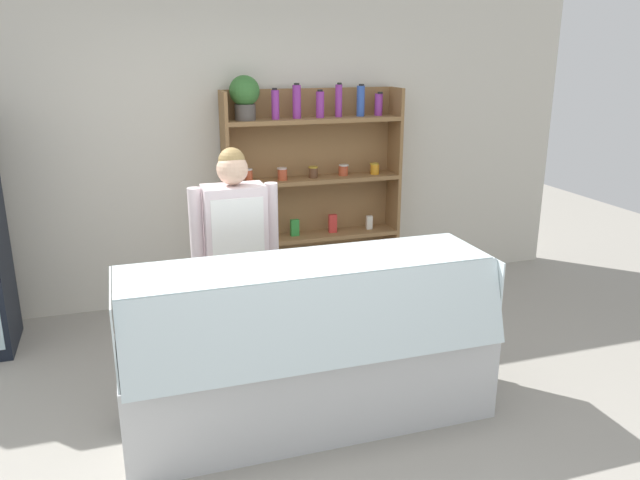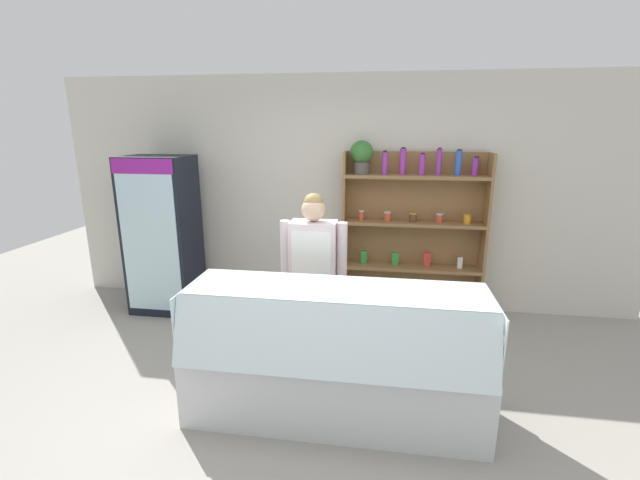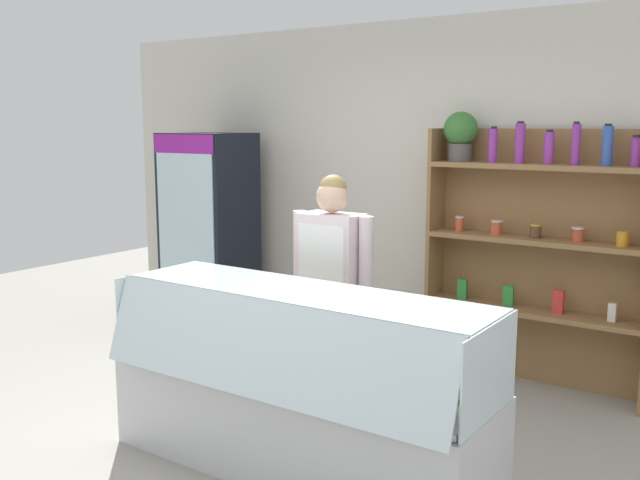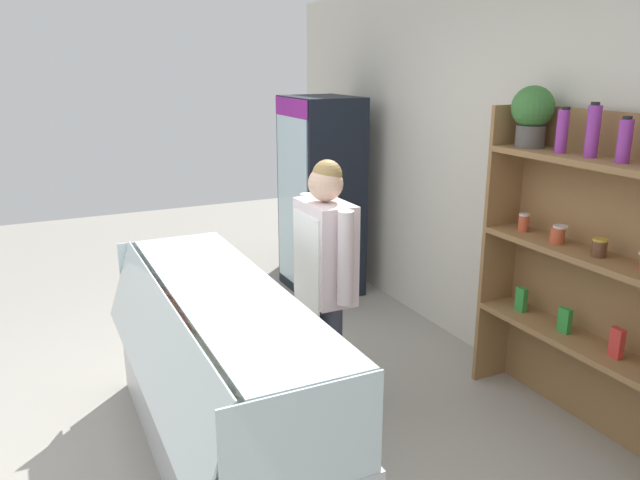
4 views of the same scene
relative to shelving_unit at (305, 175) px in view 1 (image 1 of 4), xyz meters
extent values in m
plane|color=gray|center=(-0.75, -2.12, -1.11)|extent=(12.00, 12.00, 0.00)
cube|color=beige|center=(-0.75, 0.19, 0.24)|extent=(6.80, 0.10, 2.70)
cube|color=olive|center=(0.06, 0.09, -0.18)|extent=(1.58, 0.02, 1.86)
cube|color=olive|center=(-0.71, -0.05, -0.18)|extent=(0.03, 0.28, 1.86)
cube|color=olive|center=(0.84, -0.05, -0.18)|extent=(0.03, 0.28, 1.86)
cube|color=olive|center=(0.06, -0.05, -0.55)|extent=(1.52, 0.28, 0.04)
cube|color=olive|center=(0.06, -0.05, -0.03)|extent=(1.52, 0.28, 0.04)
cube|color=olive|center=(0.06, -0.05, 0.49)|extent=(1.52, 0.28, 0.04)
cylinder|color=#4C4742|center=(-0.53, -0.05, 0.57)|extent=(0.17, 0.17, 0.13)
sphere|color=#336A2D|center=(-0.53, -0.05, 0.74)|extent=(0.25, 0.25, 0.25)
cylinder|color=purple|center=(-0.27, -0.06, 0.63)|extent=(0.07, 0.07, 0.24)
cylinder|color=black|center=(-0.27, -0.05, 0.75)|extent=(0.04, 0.04, 0.02)
cylinder|color=purple|center=(-0.08, -0.04, 0.64)|extent=(0.07, 0.07, 0.28)
cylinder|color=black|center=(-0.08, -0.05, 0.79)|extent=(0.05, 0.05, 0.02)
cylinder|color=purple|center=(0.12, -0.05, 0.62)|extent=(0.07, 0.07, 0.22)
cylinder|color=black|center=(0.12, -0.05, 0.73)|extent=(0.05, 0.05, 0.02)
cylinder|color=purple|center=(0.30, -0.03, 0.64)|extent=(0.06, 0.06, 0.28)
cylinder|color=black|center=(0.30, -0.05, 0.79)|extent=(0.04, 0.04, 0.02)
cylinder|color=#3356B2|center=(0.50, -0.04, 0.64)|extent=(0.07, 0.07, 0.26)
cylinder|color=black|center=(0.50, -0.05, 0.77)|extent=(0.05, 0.05, 0.02)
cylinder|color=purple|center=(0.68, -0.02, 0.60)|extent=(0.07, 0.07, 0.19)
cylinder|color=black|center=(0.68, -0.05, 0.70)|extent=(0.05, 0.05, 0.02)
cylinder|color=#BF4C2D|center=(-0.52, -0.05, 0.04)|extent=(0.06, 0.06, 0.10)
cylinder|color=silver|center=(-0.52, -0.05, 0.09)|extent=(0.07, 0.07, 0.01)
cylinder|color=#BF4C2D|center=(-0.22, -0.07, 0.03)|extent=(0.08, 0.08, 0.09)
cylinder|color=silver|center=(-0.22, -0.05, 0.08)|extent=(0.08, 0.08, 0.01)
cylinder|color=brown|center=(0.06, -0.05, 0.03)|extent=(0.08, 0.08, 0.09)
cylinder|color=gold|center=(0.06, -0.05, 0.08)|extent=(0.08, 0.08, 0.01)
cylinder|color=#BF4C2D|center=(0.35, -0.03, 0.03)|extent=(0.08, 0.08, 0.09)
cylinder|color=silver|center=(0.35, -0.05, 0.08)|extent=(0.09, 0.09, 0.01)
cylinder|color=orange|center=(0.64, -0.07, 0.03)|extent=(0.08, 0.08, 0.09)
cylinder|color=gold|center=(0.64, -0.05, 0.08)|extent=(0.08, 0.08, 0.01)
cube|color=#2D8C38|center=(-0.48, -0.05, -0.46)|extent=(0.07, 0.04, 0.16)
cube|color=#2D8C38|center=(-0.12, -0.05, -0.46)|extent=(0.08, 0.04, 0.15)
cube|color=red|center=(0.24, -0.05, -0.45)|extent=(0.08, 0.04, 0.17)
cube|color=silver|center=(0.60, -0.05, -0.47)|extent=(0.05, 0.04, 0.13)
cube|color=silver|center=(-0.58, -2.01, -0.84)|extent=(2.18, 0.70, 0.55)
cube|color=white|center=(-0.58, -2.01, -0.54)|extent=(2.12, 0.64, 0.03)
cube|color=silver|center=(-0.58, -2.34, -0.34)|extent=(2.14, 0.16, 0.47)
cube|color=silver|center=(-0.58, -1.96, -0.11)|extent=(2.14, 0.54, 0.01)
cube|color=silver|center=(-1.66, -2.01, -0.34)|extent=(0.01, 0.66, 0.45)
cube|color=silver|center=(0.50, -2.01, -0.34)|extent=(0.01, 0.66, 0.45)
cube|color=tan|center=(-1.50, -1.92, -0.50)|extent=(0.17, 0.14, 0.06)
cube|color=white|center=(-1.50, -2.13, -0.50)|extent=(0.05, 0.03, 0.02)
cube|color=beige|center=(-1.27, -1.92, -0.50)|extent=(0.17, 0.11, 0.05)
cube|color=white|center=(-1.27, -2.13, -0.50)|extent=(0.05, 0.03, 0.02)
cube|color=tan|center=(-1.04, -1.92, -0.50)|extent=(0.17, 0.14, 0.05)
cube|color=white|center=(-1.04, -2.13, -0.50)|extent=(0.05, 0.03, 0.02)
cube|color=tan|center=(-0.81, -1.92, -0.50)|extent=(0.16, 0.12, 0.05)
cube|color=white|center=(-0.81, -2.13, -0.50)|extent=(0.05, 0.03, 0.02)
cube|color=tan|center=(-0.58, -1.92, -0.50)|extent=(0.16, 0.12, 0.05)
cube|color=white|center=(-0.58, -2.13, -0.50)|extent=(0.05, 0.03, 0.02)
cube|color=beige|center=(-0.35, -1.92, -0.50)|extent=(0.16, 0.11, 0.06)
cube|color=white|center=(-0.35, -2.13, -0.50)|extent=(0.05, 0.03, 0.02)
cube|color=beige|center=(-0.12, -1.92, -0.50)|extent=(0.17, 0.11, 0.05)
cube|color=white|center=(-0.12, -2.13, -0.50)|extent=(0.05, 0.03, 0.02)
cube|color=beige|center=(0.11, -1.92, -0.50)|extent=(0.16, 0.13, 0.05)
cube|color=white|center=(0.11, -2.13, -0.50)|extent=(0.05, 0.03, 0.02)
cube|color=beige|center=(0.34, -1.92, -0.50)|extent=(0.16, 0.11, 0.05)
cube|color=white|center=(0.34, -2.13, -0.50)|extent=(0.05, 0.03, 0.02)
cylinder|color=#C1706B|center=(-1.49, -2.11, -0.47)|extent=(0.19, 0.14, 0.12)
cylinder|color=#A35B4C|center=(-1.27, -2.11, -0.47)|extent=(0.21, 0.13, 0.11)
cylinder|color=#A35B4C|center=(-1.05, -2.11, -0.47)|extent=(0.18, 0.12, 0.11)
cylinder|color=white|center=(-0.03, -2.09, -0.41)|extent=(0.07, 0.07, 0.23)
cylinder|color=white|center=(0.07, -2.09, -0.43)|extent=(0.07, 0.07, 0.19)
cylinder|color=#383D51|center=(-0.95, -1.25, -0.75)|extent=(0.13, 0.13, 0.73)
cylinder|color=#383D51|center=(-0.78, -1.25, -0.75)|extent=(0.13, 0.13, 0.73)
cube|color=silver|center=(-0.87, -1.25, -0.08)|extent=(0.41, 0.24, 0.60)
cube|color=white|center=(-0.87, -1.38, -0.40)|extent=(0.34, 0.01, 1.12)
cylinder|color=silver|center=(-1.12, -1.25, -0.05)|extent=(0.09, 0.09, 0.54)
cylinder|color=silver|center=(-0.61, -1.25, -0.05)|extent=(0.09, 0.09, 0.54)
sphere|color=#D8AD8E|center=(-0.87, -1.25, 0.33)|extent=(0.21, 0.21, 0.21)
sphere|color=#997A47|center=(-0.87, -1.24, 0.38)|extent=(0.17, 0.17, 0.17)
camera|label=1|loc=(-1.56, -5.23, 1.07)|focal=35.00mm
camera|label=2|loc=(-0.26, -4.82, 1.02)|focal=24.00mm
camera|label=3|loc=(1.62, -5.00, 0.79)|focal=40.00mm
camera|label=4|loc=(2.31, -2.82, 1.01)|focal=35.00mm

